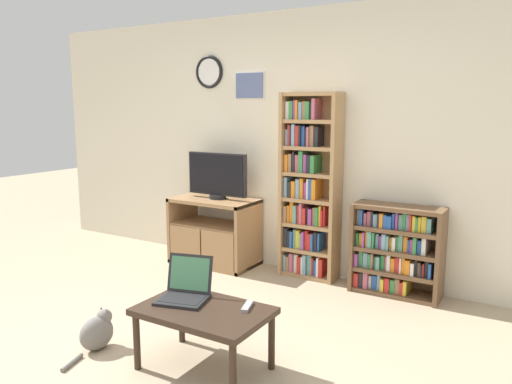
# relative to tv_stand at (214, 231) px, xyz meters

# --- Properties ---
(ground_plane) EXTENTS (18.00, 18.00, 0.00)m
(ground_plane) POSITION_rel_tv_stand_xyz_m (0.79, -1.95, -0.36)
(ground_plane) COLOR tan
(wall_back) EXTENTS (6.51, 0.09, 2.60)m
(wall_back) POSITION_rel_tv_stand_xyz_m (0.78, 0.32, 0.95)
(wall_back) COLOR beige
(wall_back) RESTS_ON ground_plane
(tv_stand) EXTENTS (0.90, 0.50, 0.71)m
(tv_stand) POSITION_rel_tv_stand_xyz_m (0.00, 0.00, 0.00)
(tv_stand) COLOR #9E754C
(tv_stand) RESTS_ON ground_plane
(television) EXTENTS (0.71, 0.18, 0.49)m
(television) POSITION_rel_tv_stand_xyz_m (0.03, 0.04, 0.60)
(television) COLOR black
(television) RESTS_ON tv_stand
(bookshelf_tall) EXTENTS (0.57, 0.25, 1.80)m
(bookshelf_tall) POSITION_rel_tv_stand_xyz_m (1.02, 0.17, 0.51)
(bookshelf_tall) COLOR tan
(bookshelf_tall) RESTS_ON ground_plane
(bookshelf_short) EXTENTS (0.79, 0.31, 0.81)m
(bookshelf_short) POSITION_rel_tv_stand_xyz_m (1.90, 0.14, 0.05)
(bookshelf_short) COLOR brown
(bookshelf_short) RESTS_ON ground_plane
(coffee_table) EXTENTS (0.82, 0.53, 0.41)m
(coffee_table) POSITION_rel_tv_stand_xyz_m (1.23, -1.81, 0.01)
(coffee_table) COLOR #332319
(coffee_table) RESTS_ON ground_plane
(laptop) EXTENTS (0.38, 0.37, 0.27)m
(laptop) POSITION_rel_tv_stand_xyz_m (1.03, -1.74, 0.12)
(laptop) COLOR #232326
(laptop) RESTS_ON coffee_table
(remote_near_laptop) EXTENTS (0.09, 0.17, 0.02)m
(remote_near_laptop) POSITION_rel_tv_stand_xyz_m (1.46, -1.66, 0.07)
(remote_near_laptop) COLOR #99999E
(remote_near_laptop) RESTS_ON coffee_table
(cat) EXTENTS (0.19, 0.47, 0.28)m
(cat) POSITION_rel_tv_stand_xyz_m (0.43, -1.98, -0.23)
(cat) COLOR slate
(cat) RESTS_ON ground_plane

